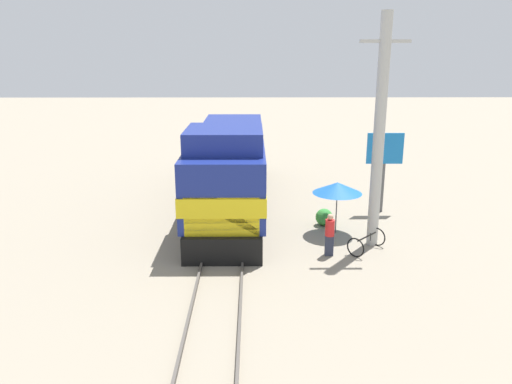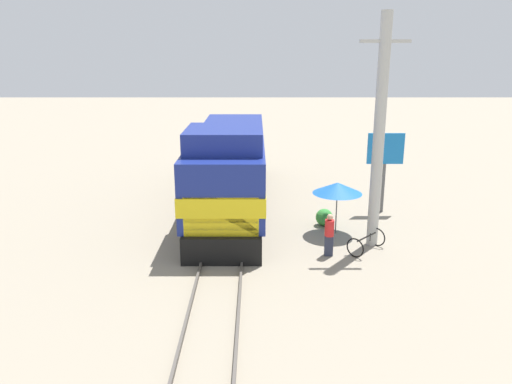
{
  "view_description": "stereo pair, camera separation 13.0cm",
  "coord_description": "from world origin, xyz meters",
  "px_view_note": "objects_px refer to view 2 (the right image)",
  "views": [
    {
      "loc": [
        1.09,
        -20.45,
        7.31
      ],
      "look_at": [
        1.2,
        -3.36,
        2.43
      ],
      "focal_mm": 35.0,
      "sensor_mm": 36.0,
      "label": 1
    },
    {
      "loc": [
        1.22,
        -20.45,
        7.31
      ],
      "look_at": [
        1.2,
        -3.36,
        2.43
      ],
      "focal_mm": 35.0,
      "sensor_mm": 36.0,
      "label": 2
    }
  ],
  "objects_px": {
    "utility_pole": "(380,133)",
    "vendor_umbrella": "(338,188)",
    "locomotive": "(231,169)",
    "billboard_sign": "(386,155)",
    "person_bystander": "(330,233)",
    "bicycle": "(367,242)"
  },
  "relations": [
    {
      "from": "locomotive",
      "to": "vendor_umbrella",
      "type": "bearing_deg",
      "value": -36.88
    },
    {
      "from": "utility_pole",
      "to": "vendor_umbrella",
      "type": "xyz_separation_m",
      "value": [
        -1.23,
        1.22,
        -2.44
      ]
    },
    {
      "from": "billboard_sign",
      "to": "locomotive",
      "type": "bearing_deg",
      "value": 175.67
    },
    {
      "from": "utility_pole",
      "to": "bicycle",
      "type": "bearing_deg",
      "value": -117.57
    },
    {
      "from": "utility_pole",
      "to": "person_bystander",
      "type": "xyz_separation_m",
      "value": [
        -1.85,
        -1.12,
        -3.51
      ]
    },
    {
      "from": "person_bystander",
      "to": "bicycle",
      "type": "relative_size",
      "value": 0.98
    },
    {
      "from": "billboard_sign",
      "to": "person_bystander",
      "type": "bearing_deg",
      "value": -121.74
    },
    {
      "from": "locomotive",
      "to": "person_bystander",
      "type": "xyz_separation_m",
      "value": [
        3.89,
        -5.72,
        -1.07
      ]
    },
    {
      "from": "utility_pole",
      "to": "bicycle",
      "type": "distance_m",
      "value": 4.08
    },
    {
      "from": "utility_pole",
      "to": "vendor_umbrella",
      "type": "bearing_deg",
      "value": 135.12
    },
    {
      "from": "locomotive",
      "to": "utility_pole",
      "type": "xyz_separation_m",
      "value": [
        5.74,
        -4.61,
        2.44
      ]
    },
    {
      "from": "billboard_sign",
      "to": "bicycle",
      "type": "xyz_separation_m",
      "value": [
        -1.74,
        -4.8,
        -2.35
      ]
    },
    {
      "from": "locomotive",
      "to": "utility_pole",
      "type": "height_order",
      "value": "utility_pole"
    },
    {
      "from": "utility_pole",
      "to": "billboard_sign",
      "type": "bearing_deg",
      "value": 71.52
    },
    {
      "from": "billboard_sign",
      "to": "bicycle",
      "type": "distance_m",
      "value": 5.62
    },
    {
      "from": "locomotive",
      "to": "utility_pole",
      "type": "distance_m",
      "value": 7.76
    },
    {
      "from": "locomotive",
      "to": "vendor_umbrella",
      "type": "distance_m",
      "value": 5.64
    },
    {
      "from": "utility_pole",
      "to": "vendor_umbrella",
      "type": "distance_m",
      "value": 2.99
    },
    {
      "from": "vendor_umbrella",
      "to": "bicycle",
      "type": "bearing_deg",
      "value": -66.62
    },
    {
      "from": "locomotive",
      "to": "billboard_sign",
      "type": "xyz_separation_m",
      "value": [
        7.1,
        -0.54,
        0.79
      ]
    },
    {
      "from": "person_bystander",
      "to": "locomotive",
      "type": "bearing_deg",
      "value": 124.22
    },
    {
      "from": "utility_pole",
      "to": "vendor_umbrella",
      "type": "relative_size",
      "value": 3.99
    }
  ]
}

